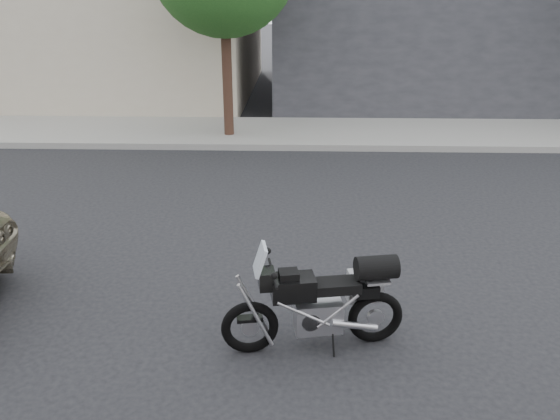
# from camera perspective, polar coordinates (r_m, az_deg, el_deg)

# --- Properties ---
(ground) EXTENTS (120.00, 120.00, 0.00)m
(ground) POSITION_cam_1_polar(r_m,az_deg,el_deg) (8.20, 3.74, -3.30)
(ground) COLOR black
(ground) RESTS_ON ground
(far_sidewalk) EXTENTS (44.00, 3.00, 0.15)m
(far_sidewalk) POSITION_cam_1_polar(r_m,az_deg,el_deg) (14.34, 2.97, 8.06)
(far_sidewalk) COLOR gray
(far_sidewalk) RESTS_ON ground
(motorcycle) EXTENTS (1.90, 0.82, 1.21)m
(motorcycle) POSITION_cam_1_polar(r_m,az_deg,el_deg) (5.70, 4.81, -9.46)
(motorcycle) COLOR black
(motorcycle) RESTS_ON ground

